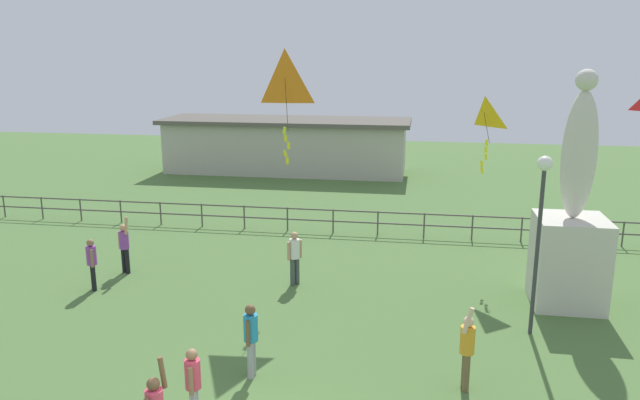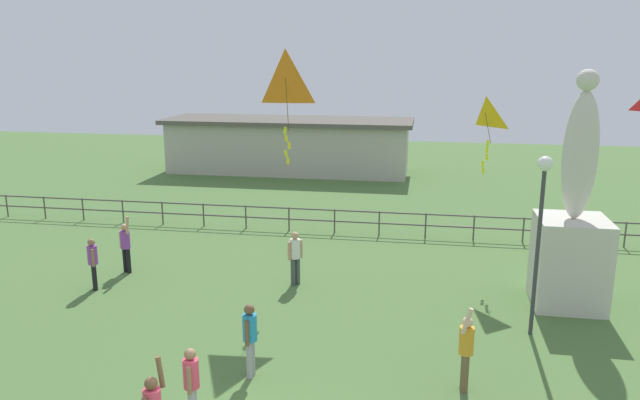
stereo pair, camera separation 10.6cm
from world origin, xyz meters
TOP-DOWN VIEW (x-y plane):
  - statue_monument at (7.01, 8.30)m, footprint 1.84×1.84m
  - lamppost at (5.76, 6.19)m, footprint 0.36×0.36m
  - person_1 at (-6.48, 7.05)m, footprint 0.30×0.41m
  - person_2 at (-1.09, 1.11)m, footprint 0.29×0.47m
  - person_3 at (-0.54, 3.04)m, footprint 0.31×0.50m
  - person_4 at (-6.21, 8.54)m, footprint 0.47×0.35m
  - person_5 at (-0.72, 8.46)m, footprint 0.39×0.37m
  - person_6 at (3.97, 3.26)m, footprint 0.30×0.51m
  - kite_1 at (-0.88, 8.19)m, footprint 1.14×0.77m
  - kite_3 at (4.77, 10.88)m, footprint 0.90×0.96m
  - waterfront_railing at (-0.35, 14.00)m, footprint 36.01×0.06m
  - pavilion_building at (-4.87, 26.00)m, footprint 14.33×4.51m

SIDE VIEW (x-z plane):
  - waterfront_railing at x=-0.35m, z-range 0.16..1.11m
  - person_1 at x=-6.48m, z-range 0.12..1.68m
  - person_2 at x=-1.09m, z-range 0.12..1.70m
  - person_4 at x=-6.21m, z-range 0.00..1.88m
  - person_5 at x=-0.72m, z-range 0.12..1.77m
  - person_3 at x=-0.54m, z-range 0.12..1.79m
  - person_6 at x=3.97m, z-range 0.00..1.92m
  - pavilion_building at x=-4.87m, z-range 0.02..3.12m
  - statue_monument at x=7.01m, z-range -1.26..5.16m
  - lamppost at x=5.76m, z-range 1.01..5.50m
  - kite_3 at x=4.77m, z-range 3.74..6.15m
  - kite_1 at x=-0.88m, z-range 4.46..7.68m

